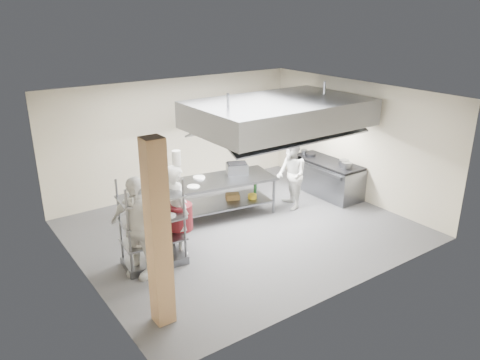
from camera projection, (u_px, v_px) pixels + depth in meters
floor at (243, 229)px, 10.47m from camera, size 7.00×7.00×0.00m
ceiling at (243, 95)px, 9.42m from camera, size 7.00×7.00×0.00m
wall_back at (176, 136)px, 12.24m from camera, size 7.00×0.00×7.00m
wall_left at (78, 203)px, 8.05m from camera, size 0.00×6.00×6.00m
wall_right at (355, 140)px, 11.84m from camera, size 0.00×6.00×6.00m
column at (158, 235)px, 6.92m from camera, size 0.30×0.30×3.00m
exhaust_hood at (279, 113)px, 10.64m from camera, size 4.00×2.50×0.60m
hood_strip_a at (247, 133)px, 10.27m from camera, size 1.60×0.12×0.04m
hood_strip_b at (308, 122)px, 11.24m from camera, size 1.60×0.12×0.04m
wall_shelf at (236, 128)px, 13.09m from camera, size 1.50×0.28×0.04m
island at (220, 197)px, 11.06m from camera, size 2.69×1.46×0.91m
island_worktop at (220, 180)px, 10.91m from camera, size 2.69×1.46×0.06m
island_undershelf at (221, 203)px, 11.11m from camera, size 2.47×1.33×0.04m
pass_rack at (152, 223)px, 8.76m from camera, size 1.22×0.79×1.75m
cooking_range at (326, 178)px, 12.37m from camera, size 0.80×2.00×0.84m
range_top at (328, 162)px, 12.21m from camera, size 0.78×1.96×0.06m
chef_head at (177, 210)px, 9.18m from camera, size 0.48×0.70×1.87m
chef_line at (291, 175)px, 11.32m from camera, size 0.91×1.02×1.72m
chef_plating at (137, 227)px, 8.38m from camera, size 0.97×1.22×1.93m
griddle at (237, 169)px, 11.23m from camera, size 0.61×0.55×0.24m
wicker_basket at (233, 196)px, 11.26m from camera, size 0.39×0.34×0.14m
stockpot at (344, 163)px, 11.78m from camera, size 0.24×0.24×0.17m
plate_stack at (153, 238)px, 8.87m from camera, size 0.28×0.28×0.05m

